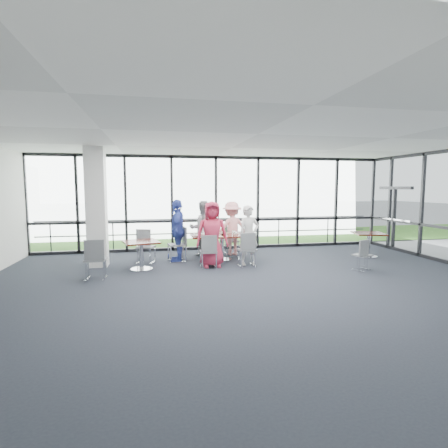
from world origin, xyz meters
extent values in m
cube|color=#20232E|center=(0.00, 0.00, -0.01)|extent=(12.00, 10.00, 0.02)
cube|color=white|center=(0.00, 0.00, 3.20)|extent=(12.00, 10.00, 0.04)
cube|color=white|center=(0.00, 5.00, 1.60)|extent=(12.00, 0.10, 3.20)
cube|color=black|center=(6.00, 3.75, 1.05)|extent=(0.12, 1.60, 2.10)
cube|color=white|center=(-3.60, 3.00, 1.60)|extent=(0.50, 0.50, 3.20)
cube|color=gray|center=(0.00, 10.00, -0.02)|extent=(80.00, 70.00, 0.02)
cube|color=#25611F|center=(0.00, 8.00, 0.01)|extent=(80.00, 5.00, 0.01)
cube|color=silver|center=(4.00, 32.00, 3.00)|extent=(24.00, 10.00, 6.00)
cylinder|color=#2D2D33|center=(0.00, 5.60, 0.50)|extent=(12.00, 0.06, 0.06)
cube|color=#3C110D|center=(-0.14, 3.15, 0.73)|extent=(1.83, 1.02, 0.04)
cylinder|color=silver|center=(-0.14, 3.15, 0.35)|extent=(0.12, 0.12, 0.71)
cylinder|color=silver|center=(-0.14, 3.15, 0.01)|extent=(0.56, 0.56, 0.03)
cube|color=#3C110D|center=(-2.44, 2.34, 0.73)|extent=(1.04, 1.04, 0.04)
cylinder|color=silver|center=(-2.44, 2.34, 0.35)|extent=(0.12, 0.12, 0.71)
cube|color=#3C110D|center=(4.37, 2.73, 0.73)|extent=(1.05, 1.05, 0.04)
cylinder|color=silver|center=(4.37, 2.73, 0.35)|extent=(0.12, 0.12, 0.71)
imported|color=#B72A47|center=(-0.57, 2.34, 0.89)|extent=(0.89, 0.59, 1.77)
imported|color=silver|center=(0.47, 2.38, 0.82)|extent=(0.69, 0.57, 1.65)
imported|color=gray|center=(-0.61, 3.93, 0.86)|extent=(0.84, 0.53, 1.72)
imported|color=#FCA3A3|center=(0.31, 3.86, 0.85)|extent=(1.19, 0.79, 1.69)
imported|color=#3245A4|center=(-1.43, 3.18, 0.90)|extent=(0.74, 1.13, 1.80)
cylinder|color=white|center=(-0.59, 2.87, 0.76)|extent=(0.28, 0.28, 0.01)
cylinder|color=white|center=(0.40, 2.79, 0.76)|extent=(0.24, 0.24, 0.01)
cylinder|color=white|center=(-0.63, 3.46, 0.76)|extent=(0.28, 0.28, 0.01)
cylinder|color=white|center=(0.34, 3.44, 0.76)|extent=(0.24, 0.24, 0.01)
cylinder|color=white|center=(-0.96, 3.17, 0.76)|extent=(0.25, 0.25, 0.01)
cylinder|color=white|center=(-0.37, 2.88, 0.81)|extent=(0.06, 0.06, 0.13)
cylinder|color=white|center=(0.16, 2.95, 0.82)|extent=(0.07, 0.07, 0.14)
cylinder|color=white|center=(-0.05, 3.38, 0.82)|extent=(0.07, 0.07, 0.14)
cylinder|color=white|center=(-0.83, 3.04, 0.81)|extent=(0.06, 0.06, 0.13)
cube|color=silver|center=(-0.33, 2.76, 0.75)|extent=(0.33, 0.26, 0.00)
cube|color=silver|center=(0.63, 2.89, 0.75)|extent=(0.34, 0.29, 0.00)
cube|color=silver|center=(0.02, 3.52, 0.75)|extent=(0.37, 0.35, 0.00)
cube|color=black|center=(-0.10, 3.16, 0.77)|extent=(0.10, 0.07, 0.04)
cylinder|color=#B11408|center=(-0.07, 3.22, 0.84)|extent=(0.06, 0.06, 0.18)
cylinder|color=#1C7331|center=(-0.04, 3.18, 0.85)|extent=(0.05, 0.05, 0.20)
camera|label=1|loc=(-2.04, -6.84, 2.14)|focal=28.00mm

